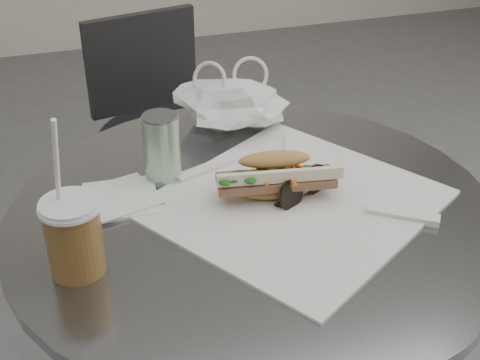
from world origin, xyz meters
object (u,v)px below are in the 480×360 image
object	(u,v)px
chair_far	(169,173)
drink_can	(162,148)
cafe_table	(252,337)
banh_mi	(275,176)
iced_coffee	(74,235)
sunglasses	(303,189)

from	to	relation	value
chair_far	drink_can	size ratio (longest dim) A/B	6.64
cafe_table	chair_far	bearing A→B (deg)	88.77
banh_mi	drink_can	size ratio (longest dim) A/B	2.06
banh_mi	drink_can	bearing A→B (deg)	153.76
cafe_table	chair_far	xyz separation A→B (m)	(0.02, 0.79, -0.12)
cafe_table	iced_coffee	xyz separation A→B (m)	(-0.27, -0.07, 0.33)
cafe_table	sunglasses	size ratio (longest dim) A/B	7.20
iced_coffee	sunglasses	world-z (taller)	iced_coffee
banh_mi	iced_coffee	world-z (taller)	iced_coffee
banh_mi	drink_can	world-z (taller)	drink_can
chair_far	iced_coffee	distance (m)	1.02
banh_mi	iced_coffee	xyz separation A→B (m)	(-0.31, -0.09, 0.02)
iced_coffee	drink_can	xyz separation A→B (m)	(0.16, 0.20, 0.00)
chair_far	drink_can	bearing A→B (deg)	66.72
iced_coffee	sunglasses	size ratio (longest dim) A/B	2.22
iced_coffee	banh_mi	bearing A→B (deg)	15.63
cafe_table	iced_coffee	size ratio (longest dim) A/B	3.24
banh_mi	chair_far	bearing A→B (deg)	101.14
chair_far	cafe_table	bearing A→B (deg)	76.64
chair_far	sunglasses	size ratio (longest dim) A/B	7.21
sunglasses	drink_can	distance (m)	0.24
banh_mi	sunglasses	distance (m)	0.05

